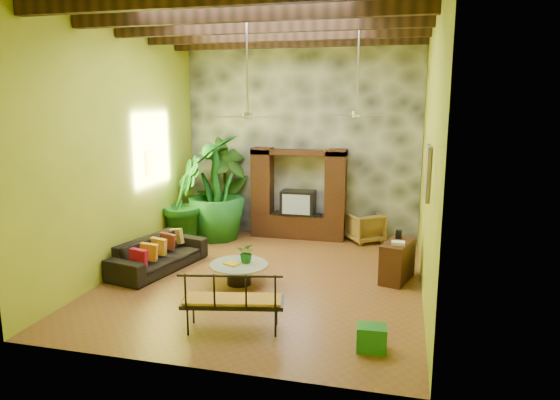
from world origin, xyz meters
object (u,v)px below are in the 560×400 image
(tall_plant_a, at_px, (226,187))
(wicker_armchair, at_px, (365,227))
(entertainment_center, at_px, (298,201))
(sofa, at_px, (159,254))
(tall_plant_b, at_px, (183,200))
(tall_plant_c, at_px, (216,188))
(side_console, at_px, (397,261))
(iron_bench, at_px, (231,299))
(ceiling_fan_front, at_px, (248,104))
(ceiling_fan_back, at_px, (357,104))
(coffee_table, at_px, (239,271))
(green_bin, at_px, (372,338))

(tall_plant_a, bearing_deg, wicker_armchair, 2.60)
(entertainment_center, height_order, sofa, entertainment_center)
(tall_plant_b, bearing_deg, wicker_armchair, 14.93)
(tall_plant_b, xyz_separation_m, tall_plant_c, (0.66, 0.52, 0.26))
(tall_plant_a, xyz_separation_m, side_console, (4.43, -2.47, -0.88))
(iron_bench, bearing_deg, tall_plant_c, 101.57)
(tall_plant_b, height_order, tall_plant_c, tall_plant_c)
(tall_plant_c, bearing_deg, ceiling_fan_front, -58.36)
(ceiling_fan_back, xyz_separation_m, tall_plant_a, (-3.49, 1.79, -2.13))
(ceiling_fan_back, distance_m, sofa, 5.11)
(entertainment_center, xyz_separation_m, coffee_table, (-0.41, -3.55, -0.71))
(ceiling_fan_back, distance_m, side_console, 3.23)
(ceiling_fan_front, bearing_deg, side_console, 18.60)
(side_console, bearing_deg, ceiling_fan_back, 159.96)
(ceiling_fan_front, bearing_deg, tall_plant_a, 116.57)
(sofa, distance_m, coffee_table, 1.94)
(ceiling_fan_back, bearing_deg, tall_plant_a, 152.92)
(ceiling_fan_front, bearing_deg, green_bin, -40.01)
(ceiling_fan_back, distance_m, coffee_table, 4.07)
(sofa, distance_m, tall_plant_a, 3.18)
(sofa, xyz_separation_m, tall_plant_b, (-0.35, 2.01, 0.74))
(sofa, relative_size, tall_plant_a, 0.89)
(wicker_armchair, relative_size, coffee_table, 0.71)
(ceiling_fan_back, bearing_deg, ceiling_fan_front, -138.37)
(ceiling_fan_front, xyz_separation_m, tall_plant_a, (-1.69, 3.39, -2.13))
(iron_bench, bearing_deg, ceiling_fan_front, 87.72)
(side_console, bearing_deg, tall_plant_a, 166.87)
(ceiling_fan_back, relative_size, green_bin, 4.47)
(sofa, distance_m, tall_plant_b, 2.17)
(tall_plant_c, distance_m, coffee_table, 3.49)
(side_console, height_order, green_bin, side_console)
(wicker_armchair, distance_m, tall_plant_a, 3.72)
(wicker_armchair, bearing_deg, tall_plant_c, -24.64)
(sofa, distance_m, wicker_armchair, 5.11)
(ceiling_fan_back, xyz_separation_m, coffee_table, (-2.01, -1.62, -3.15))
(wicker_armchair, bearing_deg, sofa, 3.90)
(wicker_armchair, height_order, coffee_table, wicker_armchair)
(entertainment_center, distance_m, ceiling_fan_front, 4.30)
(ceiling_fan_back, height_order, sofa, ceiling_fan_back)
(tall_plant_c, height_order, iron_bench, tall_plant_c)
(sofa, relative_size, coffee_table, 2.03)
(tall_plant_a, relative_size, coffee_table, 2.27)
(tall_plant_b, distance_m, side_console, 5.43)
(entertainment_center, relative_size, ceiling_fan_back, 1.29)
(tall_plant_a, distance_m, tall_plant_c, 0.49)
(ceiling_fan_front, bearing_deg, wicker_armchair, 61.78)
(iron_bench, relative_size, green_bin, 3.89)
(entertainment_center, bearing_deg, tall_plant_b, -156.59)
(ceiling_fan_front, relative_size, tall_plant_a, 0.73)
(entertainment_center, xyz_separation_m, green_bin, (2.24, -5.58, -0.78))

